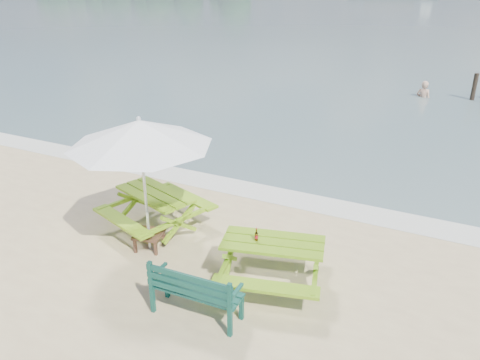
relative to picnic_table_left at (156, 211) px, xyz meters
The scene contains 10 objects.
sea 83.06m from the picnic_table_left, 88.98° to the left, with size 300.00×300.00×0.00m, color slate.
foam_strip 3.06m from the picnic_table_left, 60.74° to the left, with size 22.00×0.90×0.01m, color silver.
picnic_table_left is the anchor object (origin of this frame).
picnic_table_right 3.01m from the picnic_table_left, 13.07° to the right, with size 2.14×2.28×0.82m.
park_bench 3.00m from the picnic_table_left, 42.29° to the right, with size 1.48×0.56×0.90m.
side_table 0.83m from the picnic_table_left, 64.89° to the right, with size 0.65×0.65×0.34m.
patio_umbrella 2.13m from the picnic_table_left, 64.89° to the right, with size 3.23×3.23×2.62m.
beer_bottle 2.82m from the picnic_table_left, 16.17° to the right, with size 0.06×0.06×0.23m.
swimmer 15.64m from the picnic_table_left, 76.67° to the left, with size 0.74×0.57×1.79m.
mooring_pilings 16.81m from the picnic_table_left, 70.05° to the left, with size 0.58×0.78×1.36m.
Camera 1 is at (4.01, -5.09, 4.92)m, focal length 35.00 mm.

